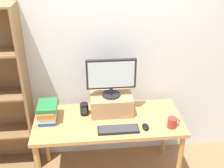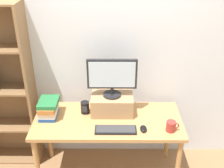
% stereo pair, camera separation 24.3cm
% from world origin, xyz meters
% --- Properties ---
extents(back_wall, '(7.00, 0.08, 2.60)m').
position_xyz_m(back_wall, '(0.00, 0.44, 1.30)').
color(back_wall, silver).
rests_on(back_wall, ground_plane).
extents(desk, '(1.47, 0.64, 0.73)m').
position_xyz_m(desk, '(0.00, 0.00, 0.65)').
color(desk, '#B7844C').
rests_on(desk, ground_plane).
extents(riser_box, '(0.42, 0.29, 0.19)m').
position_xyz_m(riser_box, '(0.04, 0.14, 0.83)').
color(riser_box, '#A87F56').
rests_on(riser_box, desk).
extents(computer_monitor, '(0.49, 0.18, 0.39)m').
position_xyz_m(computer_monitor, '(0.04, 0.14, 1.14)').
color(computer_monitor, black).
rests_on(computer_monitor, riser_box).
extents(keyboard, '(0.39, 0.13, 0.02)m').
position_xyz_m(keyboard, '(0.08, -0.19, 0.74)').
color(keyboard, black).
rests_on(keyboard, desk).
extents(computer_mouse, '(0.06, 0.10, 0.04)m').
position_xyz_m(computer_mouse, '(0.34, -0.18, 0.75)').
color(computer_mouse, black).
rests_on(computer_mouse, desk).
extents(book_stack, '(0.20, 0.26, 0.18)m').
position_xyz_m(book_stack, '(-0.60, 0.05, 0.82)').
color(book_stack, navy).
rests_on(book_stack, desk).
extents(coffee_mug, '(0.12, 0.09, 0.10)m').
position_xyz_m(coffee_mug, '(0.60, -0.18, 0.78)').
color(coffee_mug, '#9E2D28').
rests_on(coffee_mug, desk).
extents(desk_speaker, '(0.09, 0.09, 0.13)m').
position_xyz_m(desk_speaker, '(-0.23, 0.11, 0.79)').
color(desk_speaker, black).
rests_on(desk_speaker, desk).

